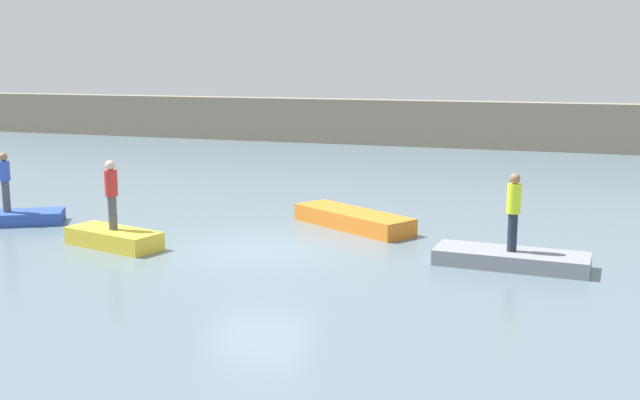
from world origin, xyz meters
name	(u,v)px	position (x,y,z in m)	size (l,w,h in m)	color
ground_plane	(259,249)	(0.00, 0.00, 0.00)	(120.00, 120.00, 0.00)	slate
embankment_wall	(435,124)	(0.00, 24.24, 1.25)	(80.00, 1.20, 2.50)	gray
rowboat_blue	(8,218)	(-8.11, 0.37, 0.18)	(3.09, 1.11, 0.36)	#2B4CAD
rowboat_yellow	(114,238)	(-3.61, -0.98, 0.23)	(2.62, 1.00, 0.46)	gold
rowboat_orange	(353,219)	(1.53, 3.16, 0.24)	(3.89, 1.16, 0.48)	orange
rowboat_grey	(511,259)	(6.16, 0.39, 0.18)	(3.48, 1.21, 0.36)	gray
person_blue_shirt	(5,179)	(-8.11, 0.37, 1.33)	(0.32, 0.32, 1.73)	#4C4C56
person_hiviz_shirt	(513,208)	(6.16, 0.39, 1.38)	(0.32, 0.32, 1.82)	#232838
person_red_shirt	(111,191)	(-3.61, -0.98, 1.45)	(0.32, 0.32, 1.77)	#4C4C56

